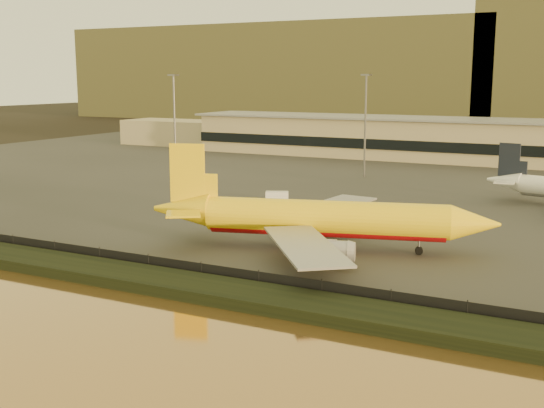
{
  "coord_description": "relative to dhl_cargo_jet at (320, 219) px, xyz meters",
  "views": [
    {
      "loc": [
        46.39,
        -80.66,
        24.69
      ],
      "look_at": [
        -1.05,
        12.0,
        5.36
      ],
      "focal_mm": 45.0,
      "sensor_mm": 36.0,
      "label": 1
    }
  ],
  "objects": [
    {
      "name": "distant_hills",
      "position": [
        -29.56,
        332.27,
        26.71
      ],
      "size": [
        470.0,
        160.0,
        70.0
      ],
      "color": "brown",
      "rests_on": "ground"
    },
    {
      "name": "tarmac",
      "position": [
        -8.82,
        87.27,
        -4.58
      ],
      "size": [
        320.0,
        220.0,
        0.2
      ],
      "primitive_type": "cube",
      "color": "#2D2D2D",
      "rests_on": "ground"
    },
    {
      "name": "gse_vehicle_yellow",
      "position": [
        9.08,
        23.63,
        -3.64
      ],
      "size": [
        4.02,
        2.5,
        1.68
      ],
      "primitive_type": "cube",
      "rotation": [
        0.0,
        0.0,
        0.24
      ],
      "color": "yellow",
      "rests_on": "tarmac"
    },
    {
      "name": "perimeter_fence",
      "position": [
        -8.82,
        -20.73,
        -3.38
      ],
      "size": [
        300.0,
        0.05,
        2.2
      ],
      "primitive_type": "cube",
      "color": "black",
      "rests_on": "tarmac"
    },
    {
      "name": "dhl_cargo_jet",
      "position": [
        0.0,
        0.0,
        0.0
      ],
      "size": [
        49.49,
        47.38,
        15.0
      ],
      "rotation": [
        0.0,
        0.0,
        0.27
      ],
      "color": "yellow",
      "rests_on": "tarmac"
    },
    {
      "name": "gse_vehicle_white",
      "position": [
        -22.89,
        31.91,
        -3.46
      ],
      "size": [
        4.96,
        3.73,
        2.04
      ],
      "primitive_type": "cube",
      "rotation": [
        0.0,
        0.0,
        0.43
      ],
      "color": "white",
      "rests_on": "tarmac"
    },
    {
      "name": "embankment",
      "position": [
        -8.82,
        -24.73,
        -3.98
      ],
      "size": [
        320.0,
        7.0,
        1.4
      ],
      "primitive_type": "cube",
      "color": "black",
      "rests_on": "ground"
    },
    {
      "name": "apron_light_masts",
      "position": [
        6.18,
        67.27,
        11.03
      ],
      "size": [
        152.2,
        12.2,
        25.4
      ],
      "color": "slate",
      "rests_on": "tarmac"
    },
    {
      "name": "terminal_building",
      "position": [
        -23.34,
        117.83,
        1.57
      ],
      "size": [
        202.0,
        25.0,
        12.6
      ],
      "color": "tan",
      "rests_on": "tarmac"
    },
    {
      "name": "ground",
      "position": [
        -8.82,
        -7.73,
        -4.68
      ],
      "size": [
        900.0,
        900.0,
        0.0
      ],
      "primitive_type": "plane",
      "color": "black",
      "rests_on": "ground"
    }
  ]
}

